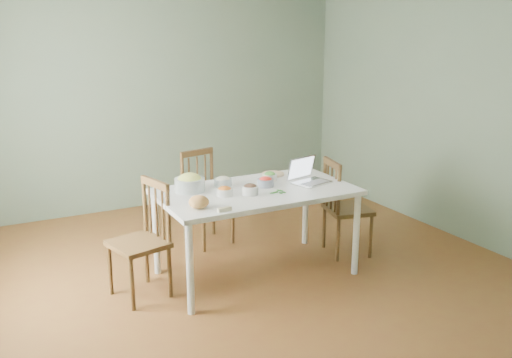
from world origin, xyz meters
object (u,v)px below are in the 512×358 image
bread_boule (199,202)px  bowl_squash (190,182)px  chair_far (208,199)px  chair_left (138,241)px  dining_table (256,232)px  chair_right (348,207)px  laptop (312,171)px

bread_boule → bowl_squash: bowl_squash is taller
chair_far → chair_left: 1.33m
chair_far → bowl_squash: size_ratio=3.65×
dining_table → chair_far: 0.94m
chair_left → bread_boule: chair_left is taller
chair_right → laptop: size_ratio=2.89×
chair_left → bread_boule: 0.67m
chair_far → laptop: laptop is taller
bowl_squash → laptop: (1.12, -0.30, 0.04)m
chair_right → chair_far: bearing=64.9°
bowl_squash → chair_left: bearing=-162.5°
bowl_squash → laptop: size_ratio=0.80×
dining_table → chair_far: size_ratio=1.77×
chair_left → chair_right: (2.17, -0.05, -0.01)m
bowl_squash → laptop: laptop is taller
chair_right → bowl_squash: bearing=95.4°
chair_right → bread_boule: (-1.74, -0.29, 0.39)m
chair_far → chair_right: chair_far is taller
chair_far → chair_left: bearing=-151.8°
chair_right → bowl_squash: chair_right is taller
dining_table → chair_left: chair_left is taller
chair_left → chair_right: 2.17m
chair_far → bread_boule: 1.38m
dining_table → chair_left: (-1.10, 0.07, 0.09)m
laptop → bowl_squash: bearing=150.4°
dining_table → chair_far: (-0.09, 0.93, 0.09)m
dining_table → chair_far: chair_far is taller
chair_right → laptop: bearing=112.2°
chair_left → laptop: 1.73m
dining_table → bread_boule: 0.86m
dining_table → bread_boule: (-0.67, -0.27, 0.47)m
laptop → chair_right: bearing=-5.4°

